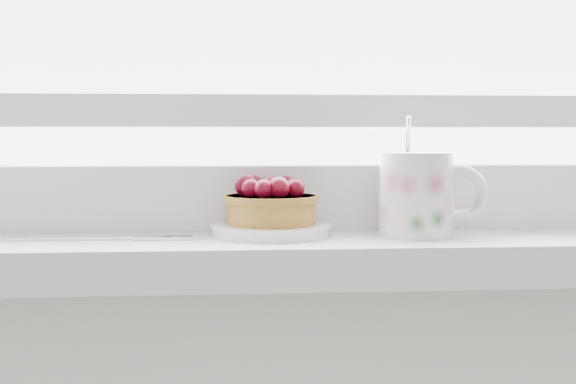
{
  "coord_description": "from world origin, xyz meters",
  "views": [
    {
      "loc": [
        -0.04,
        1.08,
        1.04
      ],
      "look_at": [
        0.03,
        1.88,
        0.99
      ],
      "focal_mm": 50.0,
      "sensor_mm": 36.0,
      "label": 1
    }
  ],
  "objects": [
    {
      "name": "fork",
      "position": [
        -0.16,
        1.89,
        0.94
      ],
      "size": [
        0.18,
        0.02,
        0.0
      ],
      "color": "silver",
      "rests_on": "windowsill"
    },
    {
      "name": "raspberry_tart",
      "position": [
        0.01,
        1.9,
        0.97
      ],
      "size": [
        0.1,
        0.1,
        0.05
      ],
      "color": "brown",
      "rests_on": "saucer"
    },
    {
      "name": "floral_mug",
      "position": [
        0.16,
        1.88,
        0.98
      ],
      "size": [
        0.12,
        0.1,
        0.12
      ],
      "color": "silver",
      "rests_on": "windowsill"
    },
    {
      "name": "saucer",
      "position": [
        0.01,
        1.9,
        0.95
      ],
      "size": [
        0.12,
        0.12,
        0.01
      ],
      "primitive_type": "cylinder",
      "color": "white",
      "rests_on": "windowsill"
    }
  ]
}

